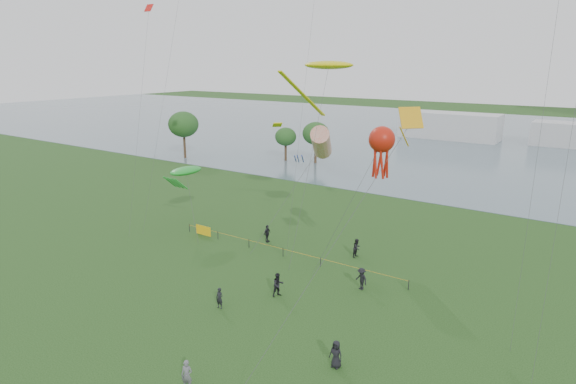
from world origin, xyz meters
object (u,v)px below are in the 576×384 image
Objects in this scene: fence at (232,238)px; kite_stingray at (328,66)px; kite_octopus at (382,141)px; kite_flyer at (187,375)px.

kite_stingray is (7.70, 4.82, 16.45)m from fence.
kite_stingray is 10.99m from kite_octopus.
kite_octopus is at bearing -2.75° from fence.
kite_stingray is at bearing 137.63° from kite_octopus.
fence is at bearing 101.45° from kite_flyer.
kite_flyer reaches higher than fence.
kite_stingray is 1.36× the size of kite_octopus.
kite_stingray is at bearing 78.75° from kite_flyer.
fence is 1.88× the size of kite_octopus.
kite_flyer is at bearing -107.58° from kite_octopus.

